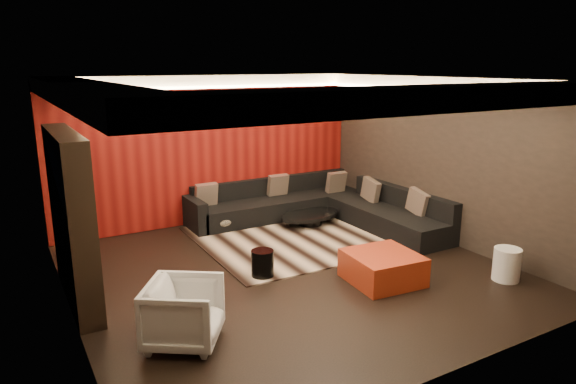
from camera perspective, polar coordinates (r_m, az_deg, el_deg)
floor at (r=7.69m, az=0.31°, el=-8.90°), size 6.00×6.00×0.02m
ceiling at (r=7.09m, az=0.34°, el=12.59°), size 6.00×6.00×0.02m
wall_back at (r=9.93m, az=-8.52°, el=4.68°), size 6.00×0.02×2.80m
wall_left at (r=6.34m, az=-23.86°, el=-1.71°), size 0.02×6.00×2.80m
wall_right at (r=9.13m, az=16.88°, el=3.41°), size 0.02×6.00×2.80m
red_feature_wall at (r=9.89m, az=-8.44°, el=4.65°), size 5.98×0.05×2.78m
soffit_back at (r=9.52m, az=-8.10°, el=12.11°), size 6.00×0.60×0.22m
soffit_front at (r=4.96m, az=16.58°, el=9.99°), size 6.00×0.60×0.22m
soffit_left at (r=6.18m, az=-22.17°, el=10.24°), size 0.60×4.80×0.22m
soffit_right at (r=8.77m, az=16.06°, el=11.55°), size 0.60×4.80×0.22m
cove_back at (r=9.21m, az=-7.27°, el=11.51°), size 4.80×0.08×0.04m
cove_front at (r=5.20m, az=13.78°, el=9.34°), size 4.80×0.08×0.04m
cove_left at (r=6.25m, az=-18.98°, el=9.71°), size 0.08×4.80×0.04m
cove_right at (r=8.53m, az=14.40°, el=11.00°), size 0.08×4.80×0.04m
tv_surround at (r=7.01m, az=-22.91°, el=-2.74°), size 0.30×2.00×2.20m
tv_screen at (r=6.94m, az=-21.88°, el=0.20°), size 0.04×1.30×0.80m
tv_shelf at (r=7.15m, az=-21.33°, el=-5.65°), size 0.04×1.60×0.04m
rug at (r=9.30m, az=2.68°, el=-4.65°), size 4.03×3.05×0.02m
coffee_table at (r=9.78m, az=2.45°, el=-2.99°), size 1.39×1.39×0.21m
drum_stool at (r=7.44m, az=-2.85°, el=-7.89°), size 0.41×0.41×0.38m
striped_pouf at (r=9.60m, az=-7.64°, el=-3.01°), size 0.72×0.72×0.35m
white_side_table at (r=7.96m, az=23.13°, el=-7.40°), size 0.38×0.38×0.47m
orange_ottoman at (r=7.42m, az=10.47°, el=-8.26°), size 1.01×1.01×0.41m
armchair at (r=5.84m, az=-11.49°, el=-13.03°), size 1.08×1.08×0.72m
sectional_sofa at (r=9.97m, az=3.50°, el=-1.86°), size 3.65×3.50×0.75m
throw_pillows at (r=9.91m, az=3.65°, el=0.19°), size 3.30×2.75×0.50m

